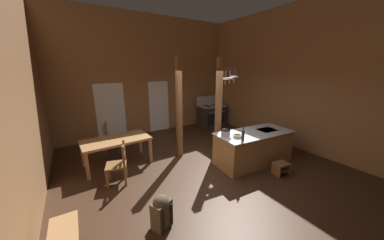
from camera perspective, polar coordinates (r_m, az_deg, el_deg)
ground_plane at (r=5.21m, az=4.11°, el=-15.21°), size 7.64×8.42×0.10m
wall_back at (r=7.97m, az=-12.61°, el=12.44°), size 7.64×0.14×4.50m
wall_left at (r=3.72m, az=-44.66°, el=5.73°), size 0.14×8.42×4.50m
wall_right at (r=7.16m, az=28.16°, el=10.78°), size 0.14×8.42×4.50m
glazed_door_back_left at (r=7.67m, az=-22.76°, el=2.26°), size 1.00×0.01×2.05m
glazed_panel_back_right at (r=8.16m, az=-9.68°, el=3.95°), size 0.84×0.01×2.05m
kitchen_island at (r=5.68m, az=17.56°, el=-7.70°), size 2.23×1.12×0.89m
stove_range at (r=8.87m, az=5.73°, el=1.40°), size 1.19×0.88×1.32m
support_post_with_pot_rack at (r=5.63m, az=8.18°, el=4.48°), size 0.69×0.26×2.85m
support_post_center at (r=5.57m, az=-3.79°, el=3.18°), size 0.14×0.14×2.85m
step_stool at (r=5.44m, az=24.73°, el=-12.57°), size 0.40×0.33×0.30m
dining_table at (r=5.61m, az=-21.38°, el=-6.07°), size 1.75×1.00×0.74m
ladderback_chair_near_window at (r=4.84m, az=-20.82°, el=-12.03°), size 0.54×0.54×0.95m
ladderback_chair_by_post at (r=6.59m, az=-22.81°, el=-4.94°), size 0.55×0.55×0.95m
backpack at (r=3.55m, az=-8.99°, el=-24.82°), size 0.38×0.37×0.60m
stockpot_on_counter at (r=4.98m, az=9.84°, el=-3.85°), size 0.30×0.23×0.17m
mixing_bowl_on_counter at (r=4.99m, az=13.23°, el=-4.63°), size 0.21×0.21×0.08m
bottle_tall_on_counter at (r=4.75m, az=14.76°, el=-4.47°), size 0.07×0.07×0.34m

